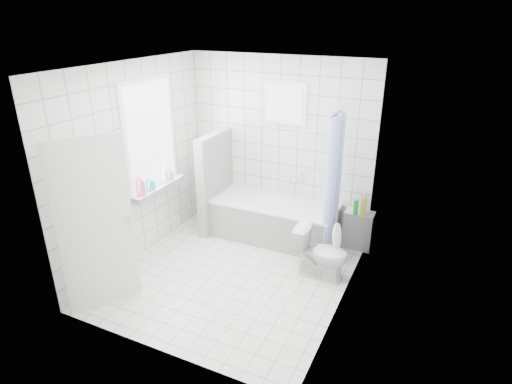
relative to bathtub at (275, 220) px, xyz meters
The scene contains 19 objects.
ground 1.17m from the bathtub, 95.53° to the right, with size 3.00×3.00×0.00m, color white.
ceiling 2.57m from the bathtub, 95.53° to the right, with size 3.00×3.00×0.00m, color white.
wall_back 1.08m from the bathtub, 106.20° to the left, with size 2.80×0.02×2.60m, color white.
wall_front 2.81m from the bathtub, 92.38° to the right, with size 2.80×0.02×2.60m, color white.
wall_left 2.14m from the bathtub, 143.29° to the right, with size 0.02×3.00×2.60m, color white.
wall_right 1.99m from the bathtub, 41.07° to the right, with size 0.02×3.00×2.60m, color white.
window_left 2.13m from the bathtub, 150.60° to the right, with size 0.01×0.90×1.40m, color white.
window_back 1.69m from the bathtub, 91.55° to the left, with size 0.50×0.01×0.50m, color white.
window_sill 1.74m from the bathtub, 149.83° to the right, with size 0.18×1.02×0.08m, color white.
door 2.64m from the bathtub, 116.83° to the right, with size 0.04×0.80×2.00m, color silver.
bathtub is the anchor object (origin of this frame).
partition_wall 1.07m from the bathtub, behind, with size 0.15×0.85×1.50m, color white.
tiled_ledge 1.21m from the bathtub, 12.20° to the left, with size 0.40×0.24×0.55m, color white.
toilet 1.15m from the bathtub, 36.43° to the right, with size 0.38×0.67×0.68m, color white.
curtain_rod 1.91m from the bathtub, ahead, with size 0.02×0.02×0.80m, color silver.
shower_curtain 1.18m from the bathtub, 10.44° to the right, with size 0.14×0.48×1.78m, color #5166ED, non-canonical shape.
tub_faucet 0.66m from the bathtub, 73.38° to the left, with size 0.18×0.06×0.06m, color silver.
sill_bottles 1.85m from the bathtub, 146.42° to the right, with size 0.15×0.76×0.30m.
ledge_bottles 1.27m from the bathtub, ahead, with size 0.16×0.17×0.28m.
Camera 1 is at (2.26, -4.09, 3.14)m, focal length 30.00 mm.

